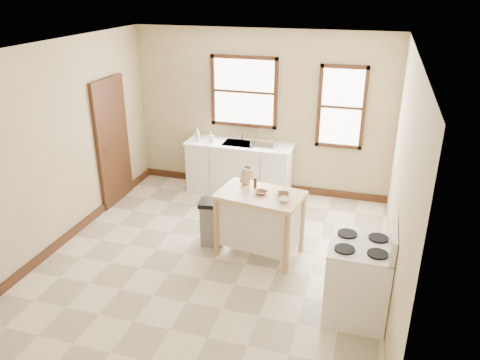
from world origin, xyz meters
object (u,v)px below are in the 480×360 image
object	(u,v)px
bowl_c	(284,200)
trash_bin	(212,223)
soap_bottle_b	(211,137)
bowl_a	(261,192)
dish_rack	(264,143)
soap_bottle_a	(198,134)
pepper_grinder	(255,183)
gas_stove	(359,269)
bowl_b	(283,195)
kitchen_island	(260,224)
knife_block	(246,177)

from	to	relation	value
bowl_c	trash_bin	bearing A→B (deg)	169.28
soap_bottle_b	bowl_a	world-z (taller)	soap_bottle_b
soap_bottle_b	trash_bin	size ratio (longest dim) A/B	0.27
soap_bottle_b	dish_rack	distance (m)	0.93
soap_bottle_a	bowl_c	bearing A→B (deg)	-56.81
dish_rack	trash_bin	xyz separation A→B (m)	(-0.31, -1.81, -0.64)
bowl_a	bowl_c	bearing A→B (deg)	-22.55
soap_bottle_b	pepper_grinder	bearing A→B (deg)	-66.24
soap_bottle_b	gas_stove	world-z (taller)	gas_stove
bowl_a	bowl_b	world-z (taller)	bowl_b
trash_bin	bowl_a	bearing A→B (deg)	-14.06
kitchen_island	dish_rack	bearing A→B (deg)	111.23
soap_bottle_b	dish_rack	world-z (taller)	soap_bottle_b
soap_bottle_b	trash_bin	xyz separation A→B (m)	(0.62, -1.73, -0.67)
trash_bin	gas_stove	size ratio (longest dim) A/B	0.57
soap_bottle_a	soap_bottle_b	world-z (taller)	soap_bottle_a
trash_bin	kitchen_island	bearing A→B (deg)	-13.73
kitchen_island	trash_bin	size ratio (longest dim) A/B	1.66
knife_block	dish_rack	bearing A→B (deg)	125.69
bowl_a	gas_stove	xyz separation A→B (m)	(1.34, -0.93, -0.34)
bowl_a	gas_stove	distance (m)	1.67
bowl_b	dish_rack	bearing A→B (deg)	110.85
bowl_c	pepper_grinder	bearing A→B (deg)	146.62
pepper_grinder	gas_stove	distance (m)	1.88
soap_bottle_a	kitchen_island	distance (m)	2.47
soap_bottle_a	bowl_c	xyz separation A→B (m)	(1.94, -1.95, -0.10)
bowl_b	bowl_c	distance (m)	0.16
soap_bottle_a	bowl_a	size ratio (longest dim) A/B	1.38
bowl_b	kitchen_island	bearing A→B (deg)	-178.72
bowl_c	bowl_b	bearing A→B (deg)	107.72
dish_rack	bowl_c	world-z (taller)	dish_rack
pepper_grinder	gas_stove	size ratio (longest dim) A/B	0.13
bowl_a	bowl_c	xyz separation A→B (m)	(0.34, -0.14, 0.00)
soap_bottle_b	dish_rack	size ratio (longest dim) A/B	0.42
bowl_b	trash_bin	xyz separation A→B (m)	(-1.01, 0.05, -0.60)
soap_bottle_b	knife_block	xyz separation A→B (m)	(1.06, -1.52, 0.00)
kitchen_island	trash_bin	world-z (taller)	kitchen_island
soap_bottle_b	trash_bin	distance (m)	1.95
pepper_grinder	trash_bin	xyz separation A→B (m)	(-0.60, -0.11, -0.65)
bowl_b	trash_bin	bearing A→B (deg)	177.24
knife_block	trash_bin	world-z (taller)	knife_block
dish_rack	bowl_b	xyz separation A→B (m)	(0.71, -1.86, -0.04)
kitchen_island	pepper_grinder	distance (m)	0.57
pepper_grinder	kitchen_island	bearing A→B (deg)	-55.11
trash_bin	soap_bottle_a	bearing A→B (deg)	107.34
bowl_b	bowl_c	xyz separation A→B (m)	(0.05, -0.15, 0.00)
bowl_a	trash_bin	distance (m)	0.94
soap_bottle_a	soap_bottle_b	size ratio (longest dim) A/B	1.23
bowl_b	gas_stove	xyz separation A→B (m)	(1.05, -0.94, -0.34)
kitchen_island	bowl_c	distance (m)	0.61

